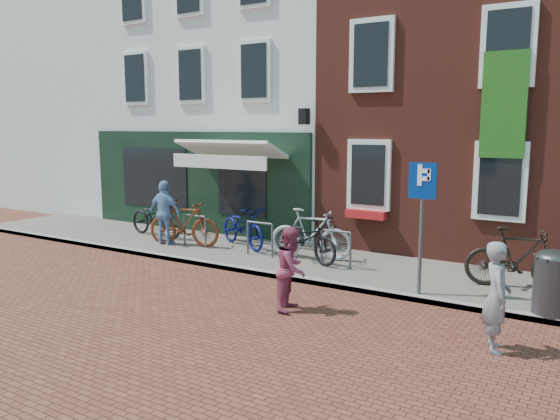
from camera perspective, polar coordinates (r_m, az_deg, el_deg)
The scene contains 16 objects.
ground at distance 11.60m, azimuth 0.82°, elevation -7.26°, with size 80.00×80.00×0.00m, color brown.
sidewalk at distance 12.44m, azimuth 8.38°, elevation -6.02°, with size 24.00×3.00×0.10m, color slate.
building_stucco at distance 19.79m, azimuth -1.22°, elevation 12.48°, with size 8.00×8.00×9.00m, color silver.
building_brick_mid at distance 17.09m, azimuth 19.56°, elevation 14.28°, with size 6.00×8.00×10.00m, color maroon.
filler_left at distance 24.67m, azimuth -16.31°, elevation 11.39°, with size 7.00×8.00×9.00m, color silver.
litter_bin at distance 10.22m, azimuth 26.22°, elevation -6.33°, with size 0.63×0.63×1.15m.
parking_sign at distance 10.38m, azimuth 14.31°, elevation 0.57°, with size 0.50×0.08×2.43m.
woman at distance 8.52m, azimuth 21.27°, elevation -8.25°, with size 0.58×0.38×1.58m, color gray.
boy at distance 9.69m, azimuth 1.21°, elevation -6.01°, with size 0.71×0.55×1.46m, color #973653.
cafe_person at distance 14.76m, azimuth -11.68°, elevation -0.27°, with size 0.98×0.41×1.67m, color #77A1D2.
bicycle_0 at distance 15.96m, azimuth -12.55°, elevation -0.75°, with size 0.70×2.02×1.06m, color black.
bicycle_1 at distance 14.53m, azimuth -9.81°, elevation -1.36°, with size 0.55×1.96×1.17m, color #632511.
bicycle_2 at distance 14.24m, azimuth -3.81°, elevation -1.69°, with size 0.70×2.02×1.06m, color #0A0E4E.
bicycle_3 at distance 12.96m, azimuth 3.14°, elevation -2.45°, with size 0.55×1.96×1.17m, color #A9A8AB.
bicycle_4 at distance 12.77m, azimuth 2.60°, elevation -2.88°, with size 0.70×2.02×1.06m, color black.
bicycle_5 at distance 11.58m, azimuth 23.20°, elevation -4.50°, with size 0.55×1.96×1.17m, color black.
Camera 1 is at (5.72, -9.58, 3.19)m, focal length 35.77 mm.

